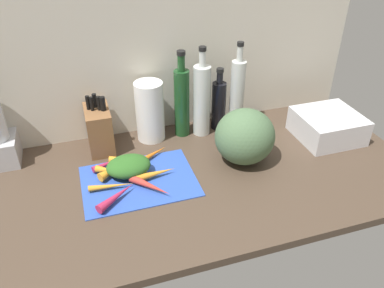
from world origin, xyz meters
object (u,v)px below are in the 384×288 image
object	(u,v)px
cutting_board	(139,181)
bottle_1	(202,100)
carrot_1	(129,160)
winter_squash	(245,137)
carrot_3	(156,173)
carrot_7	(116,196)
paper_towel_roll	(150,111)
bottle_2	(219,104)
dish_rack	(328,126)
carrot_0	(108,164)
carrot_5	(111,186)
carrot_2	(150,186)
knife_block	(99,129)
carrot_6	(155,153)
bottle_3	(237,93)
bottle_0	(182,101)
carrot_4	(109,171)
carrot_8	(111,171)

from	to	relation	value
cutting_board	bottle_1	distance (cm)	43.61
carrot_1	winter_squash	size ratio (longest dim) A/B	0.64
carrot_3	winter_squash	xyz separation A→B (cm)	(34.64, 1.14, 8.34)
carrot_7	bottle_1	distance (cm)	54.96
paper_towel_roll	bottle_2	world-z (taller)	bottle_2
winter_squash	paper_towel_roll	world-z (taller)	paper_towel_roll
bottle_2	dish_rack	world-z (taller)	bottle_2
carrot_7	bottle_2	size ratio (longest dim) A/B	0.57
carrot_7	paper_towel_roll	xyz separation A→B (cm)	(19.96, 36.12, 10.11)
carrot_0	carrot_7	size ratio (longest dim) A/B	0.78
carrot_5	winter_squash	xyz separation A→B (cm)	(50.83, 2.91, 8.77)
carrot_1	carrot_5	world-z (taller)	carrot_1
carrot_2	knife_block	size ratio (longest dim) A/B	0.71
bottle_1	carrot_6	bearing A→B (deg)	-152.60
bottle_3	bottle_0	bearing A→B (deg)	177.98
carrot_4	winter_squash	size ratio (longest dim) A/B	0.45
knife_block	bottle_3	bearing A→B (deg)	0.21
carrot_5	bottle_2	world-z (taller)	bottle_2
carrot_6	paper_towel_roll	size ratio (longest dim) A/B	0.47
bottle_1	bottle_3	size ratio (longest dim) A/B	1.00
paper_towel_roll	bottle_0	bearing A→B (deg)	-2.86
carrot_2	bottle_0	xyz separation A→B (cm)	(21.41, 33.36, 13.08)
carrot_6	bottle_3	size ratio (longest dim) A/B	0.31
cutting_board	carrot_2	distance (cm)	7.26
carrot_1	carrot_5	bearing A→B (deg)	-122.87
carrot_1	carrot_8	bearing A→B (deg)	-143.77
carrot_5	carrot_6	bearing A→B (deg)	38.60
bottle_1	dish_rack	bearing A→B (deg)	-21.57
carrot_5	bottle_0	distance (cm)	46.74
cutting_board	carrot_5	world-z (taller)	carrot_5
carrot_7	bottle_3	size ratio (longest dim) A/B	0.42
carrot_5	dish_rack	world-z (taller)	dish_rack
carrot_5	bottle_0	world-z (taller)	bottle_0
carrot_0	winter_squash	distance (cm)	52.00
bottle_3	winter_squash	bearing A→B (deg)	-106.35
carrot_5	paper_towel_roll	world-z (taller)	paper_towel_roll
carrot_3	carrot_1	bearing A→B (deg)	125.15
carrot_6	knife_block	distance (cm)	23.98
carrot_1	bottle_2	world-z (taller)	bottle_2
carrot_5	carrot_7	xyz separation A→B (cm)	(0.84, -6.55, 0.52)
carrot_3	bottle_2	xyz separation A→B (cm)	(34.34, 27.46, 9.00)
carrot_8	dish_rack	bearing A→B (deg)	0.09
carrot_4	winter_squash	bearing A→B (deg)	-6.66
carrot_1	paper_towel_roll	distance (cm)	23.12
paper_towel_roll	cutting_board	bearing A→B (deg)	-111.38
carrot_4	carrot_5	world-z (taller)	carrot_4
carrot_5	cutting_board	bearing A→B (deg)	11.19
winter_squash	bottle_0	xyz separation A→B (cm)	(-16.69, 25.99, 4.79)
carrot_3	carrot_6	size ratio (longest dim) A/B	1.23
carrot_8	winter_squash	world-z (taller)	winter_squash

